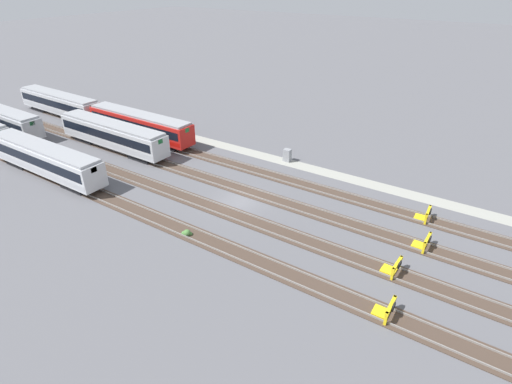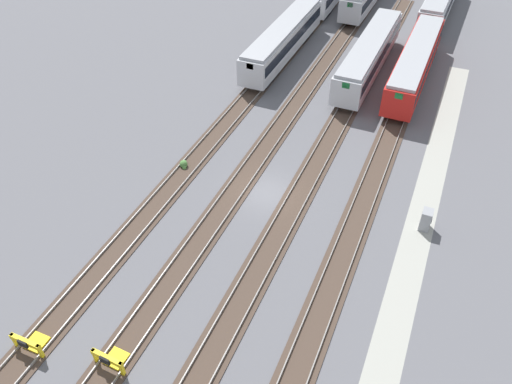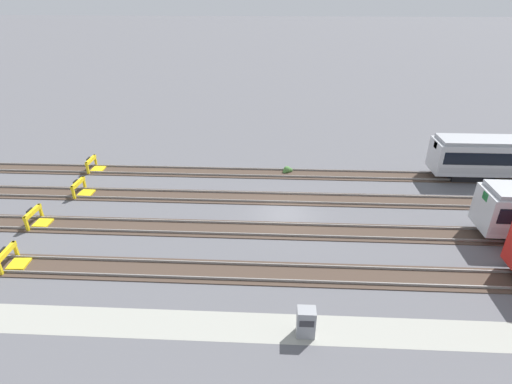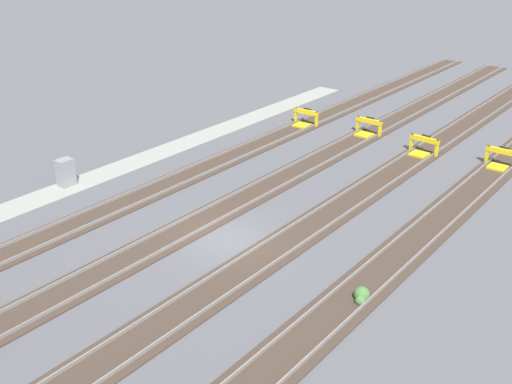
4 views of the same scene
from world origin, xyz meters
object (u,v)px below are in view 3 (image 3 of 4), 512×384
at_px(bumper_stop_middle_track, 82,189).
at_px(electrical_cabinet, 306,322).
at_px(weed_clump, 287,170).
at_px(bumper_stop_nearest_track, 12,259).
at_px(bumper_stop_far_inner_track, 94,165).
at_px(bumper_stop_near_inner_track, 37,218).

distance_m(bumper_stop_middle_track, electrical_cabinet, 22.28).
bearing_deg(weed_clump, bumper_stop_nearest_track, -139.71).
distance_m(bumper_stop_middle_track, bumper_stop_far_inner_track, 4.80).
xyz_separation_m(bumper_stop_near_inner_track, electrical_cabinet, (18.56, -9.23, 0.29)).
bearing_deg(bumper_stop_middle_track, bumper_stop_nearest_track, -91.07).
relative_size(bumper_stop_middle_track, weed_clump, 2.18).
bearing_deg(bumper_stop_far_inner_track, bumper_stop_middle_track, -78.80).
relative_size(bumper_stop_nearest_track, weed_clump, 2.18).
relative_size(bumper_stop_far_inner_track, weed_clump, 2.18).
xyz_separation_m(bumper_stop_far_inner_track, electrical_cabinet, (18.33, -18.64, 0.29)).
height_order(bumper_stop_nearest_track, weed_clump, bumper_stop_nearest_track).
height_order(bumper_stop_nearest_track, bumper_stop_near_inner_track, same).
relative_size(bumper_stop_middle_track, bumper_stop_far_inner_track, 1.00).
distance_m(bumper_stop_near_inner_track, weed_clump, 20.55).
bearing_deg(bumper_stop_far_inner_track, bumper_stop_near_inner_track, -91.42).
height_order(bumper_stop_near_inner_track, electrical_cabinet, electrical_cabinet).
height_order(bumper_stop_nearest_track, electrical_cabinet, electrical_cabinet).
xyz_separation_m(bumper_stop_nearest_track, bumper_stop_near_inner_track, (-0.99, 4.68, 0.00)).
height_order(bumper_stop_far_inner_track, weed_clump, bumper_stop_far_inner_track).
relative_size(bumper_stop_near_inner_track, weed_clump, 2.18).
height_order(bumper_stop_middle_track, bumper_stop_far_inner_track, same).
bearing_deg(electrical_cabinet, bumper_stop_near_inner_track, 153.57).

